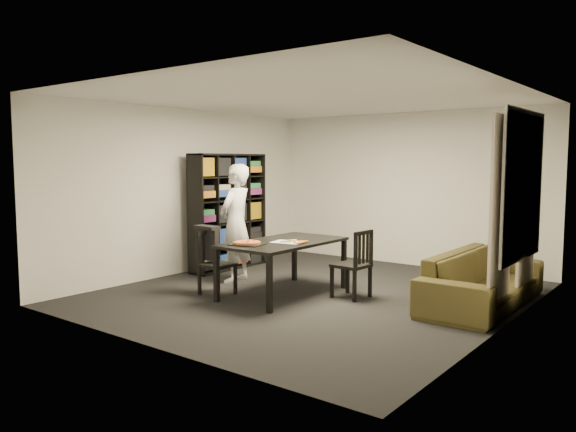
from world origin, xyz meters
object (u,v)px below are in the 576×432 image
Objects in this scene: person at (236,223)px; pepperoni_pizza at (247,243)px; bookshelf at (228,212)px; chair_left at (213,258)px; chair_right at (357,260)px; dining_table at (283,246)px; sofa at (483,279)px; baking_tray at (247,244)px.

person is 4.97× the size of pepperoni_pizza.
bookshelf is 1.85m from chair_left.
dining_table is at bearing -61.24° from chair_right.
chair_right is 0.51× the size of person.
pepperoni_pizza is (0.88, -0.74, -0.12)m from person.
chair_left is 0.67m from pepperoni_pizza.
sofa is (3.09, 1.58, -0.15)m from chair_left.
chair_left is at bearing 8.97° from person.
baking_tray is (-0.16, -0.54, 0.07)m from dining_table.
chair_right reaches higher than dining_table.
pepperoni_pizza is at bearing 165.67° from baking_tray.
chair_right is at bearing 42.43° from baking_tray.
chair_right is 1.57m from sofa.
chair_left is (1.08, -1.43, -0.47)m from bookshelf.
dining_table is at bearing 114.51° from sofa.
pepperoni_pizza is 2.96m from sofa.
chair_right is (2.75, -0.49, -0.44)m from bookshelf.
chair_right is (1.67, 0.94, 0.03)m from chair_left.
sofa is (3.35, 0.84, -0.54)m from person.
baking_tray is (0.89, -0.74, -0.14)m from person.
baking_tray is 0.02m from pepperoni_pizza.
chair_left is at bearing 117.08° from sofa.
dining_table is 2.55m from sofa.
pepperoni_pizza reaches higher than dining_table.
baking_tray is at bearing -87.98° from chair_left.
chair_left is at bearing 179.28° from baking_tray.
pepperoni_pizza is at bearing -87.80° from chair_left.
chair_right reaches higher than pepperoni_pizza.
chair_left is 0.67m from baking_tray.
chair_left is 2.42× the size of pepperoni_pizza.
pepperoni_pizza is (-1.05, -0.95, 0.24)m from chair_right.
person reaches higher than chair_left.
dining_table is at bearing -53.31° from chair_left.
person is at bearing 22.57° from chair_left.
dining_table is at bearing -25.84° from bookshelf.
dining_table is (1.87, -0.90, -0.29)m from bookshelf.
person is at bearing 168.85° from dining_table.
chair_right reaches higher than baking_tray.
bookshelf is 0.84× the size of sofa.
person is at bearing -80.31° from chair_right.
baking_tray is 1.14× the size of pepperoni_pizza.
sofa is (2.47, 1.58, -0.42)m from pepperoni_pizza.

